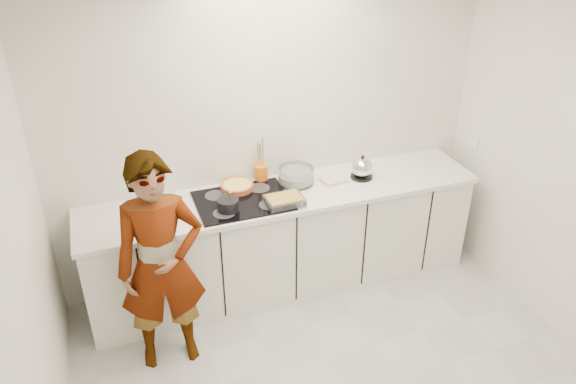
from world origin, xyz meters
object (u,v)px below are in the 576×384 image
object	(u,v)px
saucepan	(228,205)
kettle	(362,168)
utensil_crock	(261,173)
mixing_bowl	(296,176)
hob	(243,201)
baking_dish	(284,200)
cook	(161,265)
tart_dish	(237,186)

from	to	relation	value
saucepan	kettle	xyz separation A→B (m)	(1.18, 0.15, 0.03)
saucepan	utensil_crock	bearing A→B (deg)	45.89
saucepan	mixing_bowl	distance (m)	0.69
kettle	mixing_bowl	bearing A→B (deg)	169.71
hob	baking_dish	bearing A→B (deg)	-28.77
kettle	utensil_crock	xyz separation A→B (m)	(-0.80, 0.24, -0.02)
kettle	hob	bearing A→B (deg)	-177.44
hob	baking_dish	distance (m)	0.33
hob	utensil_crock	bearing A→B (deg)	49.74
saucepan	mixing_bowl	world-z (taller)	saucepan
baking_dish	kettle	world-z (taller)	kettle
baking_dish	cook	world-z (taller)	cook
hob	tart_dish	size ratio (longest dim) A/B	2.46
utensil_crock	tart_dish	bearing A→B (deg)	-157.37
tart_dish	saucepan	distance (m)	0.33
tart_dish	cook	xyz separation A→B (m)	(-0.72, -0.67, -0.13)
tart_dish	cook	distance (m)	0.99
utensil_crock	saucepan	bearing A→B (deg)	-134.11
mixing_bowl	kettle	world-z (taller)	kettle
mixing_bowl	utensil_crock	bearing A→B (deg)	151.70
hob	mixing_bowl	xyz separation A→B (m)	(0.50, 0.15, 0.06)
hob	cook	bearing A→B (deg)	-145.60
saucepan	kettle	bearing A→B (deg)	7.44
hob	tart_dish	xyz separation A→B (m)	(0.01, 0.19, 0.03)
kettle	utensil_crock	size ratio (longest dim) A/B	1.54
hob	utensil_crock	size ratio (longest dim) A/B	5.15
cook	mixing_bowl	bearing A→B (deg)	29.27
saucepan	cook	world-z (taller)	cook
hob	kettle	size ratio (longest dim) A/B	3.33
hob	utensil_crock	xyz separation A→B (m)	(0.24, 0.28, 0.06)
saucepan	baking_dish	world-z (taller)	saucepan
mixing_bowl	tart_dish	bearing A→B (deg)	175.20
saucepan	hob	bearing A→B (deg)	37.74
saucepan	cook	xyz separation A→B (m)	(-0.57, -0.38, -0.15)
hob	saucepan	world-z (taller)	saucepan
tart_dish	utensil_crock	distance (m)	0.25
kettle	baking_dish	bearing A→B (deg)	-164.83
tart_dish	utensil_crock	world-z (taller)	utensil_crock
hob	saucepan	xyz separation A→B (m)	(-0.14, -0.11, 0.05)
hob	kettle	distance (m)	1.05
hob	cook	xyz separation A→B (m)	(-0.71, -0.49, -0.10)
kettle	utensil_crock	world-z (taller)	kettle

